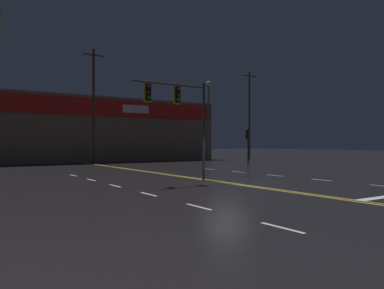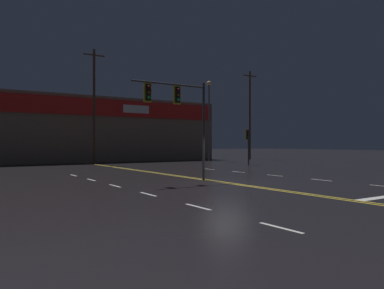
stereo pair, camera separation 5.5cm
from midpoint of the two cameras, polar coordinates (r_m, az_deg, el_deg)
name	(u,v)px [view 2 (the right image)]	position (r m, az deg, el deg)	size (l,w,h in m)	color
ground_plane	(226,183)	(19.76, 5.25, -5.83)	(200.00, 200.00, 0.00)	black
road_markings	(261,184)	(19.34, 10.58, -5.94)	(16.06, 60.00, 0.01)	gold
traffic_signal_median	(176,104)	(20.06, -2.34, 6.14)	(4.43, 0.36, 5.45)	#38383D
traffic_signal_corner_northeast	(248,139)	(36.80, 8.53, 0.86)	(0.42, 0.36, 3.44)	#38383D
streetlight_near_left	(209,110)	(44.23, 2.65, 5.28)	(0.56, 0.56, 9.43)	#59595E
building_backdrop	(72,130)	(46.17, -17.78, 2.11)	(33.43, 10.23, 7.28)	#7A6651
utility_pole_row	(87,103)	(39.19, -15.65, 6.12)	(45.00, 0.26, 12.37)	#4C3828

